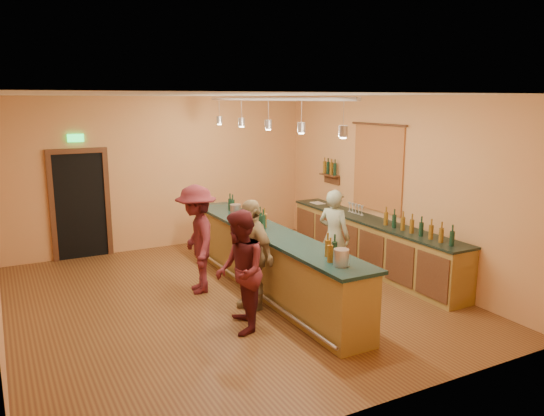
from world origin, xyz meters
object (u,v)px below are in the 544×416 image
bartender (334,236)px  customer_a (240,272)px  customer_b (251,254)px  back_counter (371,243)px  customer_c (197,239)px  tasting_bar (269,256)px  bar_stool (258,221)px

bartender → customer_a: 2.49m
bartender → customer_b: 1.81m
back_counter → customer_c: size_ratio=2.54×
back_counter → tasting_bar: tasting_bar is taller
customer_b → customer_c: size_ratio=0.94×
customer_c → customer_a: bearing=10.1°
customer_b → bar_stool: 3.07m
back_counter → bar_stool: (-1.36, 2.02, 0.17)m
customer_a → bar_stool: bearing=168.6°
customer_b → customer_c: (-0.48, 1.05, 0.05)m
customer_b → tasting_bar: bearing=122.3°
bar_stool → customer_c: bearing=-139.6°
customer_a → bar_stool: (1.94, 3.36, -0.19)m
customer_a → bar_stool: 3.88m
customer_a → bar_stool: customer_a is taller
customer_a → customer_b: size_ratio=1.00×
back_counter → tasting_bar: size_ratio=0.89×
back_counter → customer_c: bearing=173.5°
tasting_bar → customer_a: customer_a is taller
customer_c → back_counter: bearing=94.0°
customer_a → customer_b: 0.83m
customer_a → bartender: bearing=133.5°
customer_a → back_counter: bearing=130.7°
back_counter → bartender: bearing=-164.6°
bartender → customer_b: customer_b is taller
back_counter → customer_a: bearing=-158.0°
bartender → customer_c: (-2.25, 0.67, 0.08)m
tasting_bar → bartender: bartender is taller
tasting_bar → customer_b: (-0.55, -0.49, 0.24)m
bar_stool → bartender: bearing=-82.2°
tasting_bar → bar_stool: tasting_bar is taller
customer_a → customer_c: bearing=-161.7°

